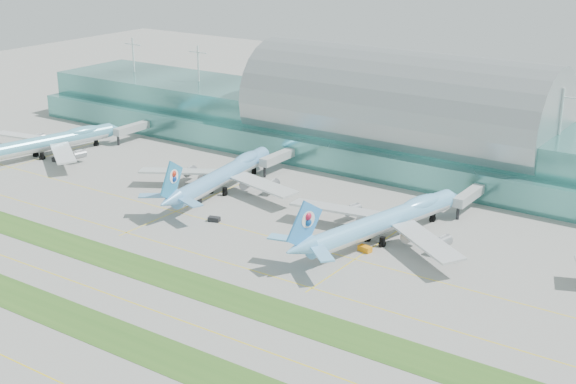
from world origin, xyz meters
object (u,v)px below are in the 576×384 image
Objects in this scene: airliner_b at (224,174)px; airliner_c at (385,220)px; airliner_a at (47,142)px; terminal at (398,126)px.

airliner_c is (66.74, -7.75, 0.25)m from airliner_b.
airliner_a is at bearing -166.91° from airliner_c.
airliner_a is 0.98× the size of airliner_b.
terminal reaches higher than airliner_c.
airliner_a is at bearing 176.51° from airliner_b.
airliner_a is (-117.41, -70.65, -8.31)m from terminal.
airliner_b is at bearing -117.82° from terminal.
terminal reaches higher than airliner_a.
terminal is 4.70× the size of airliner_c.
terminal is 137.28m from airliner_a.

